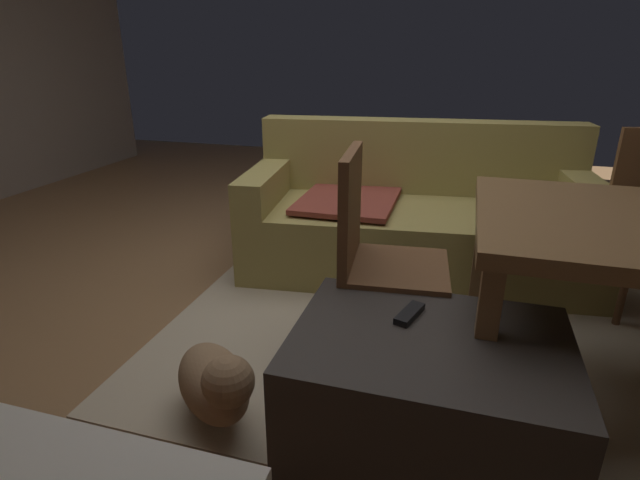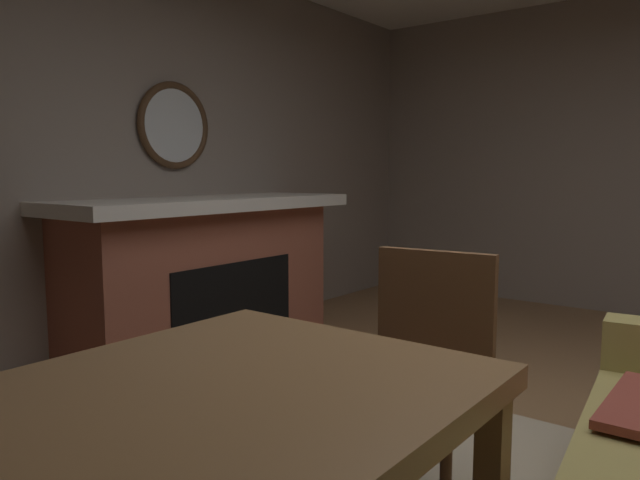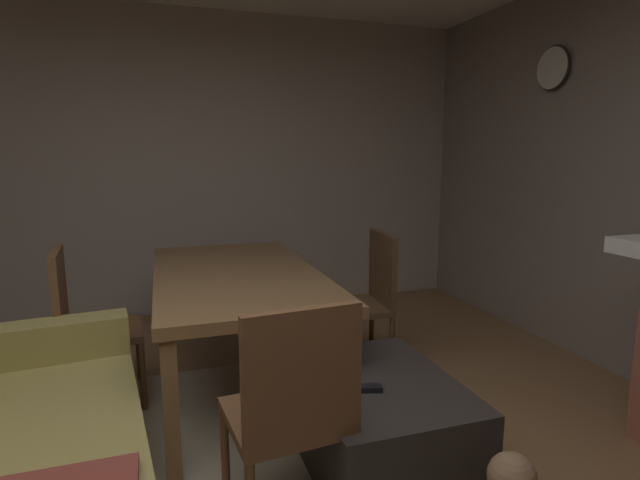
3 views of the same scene
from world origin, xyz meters
TOP-DOWN VIEW (x-y plane):
  - wall_back_fireplace_side at (0.00, -2.89)m, footprint 7.20×0.12m
  - fireplace at (-0.45, -2.51)m, footprint 2.13×0.76m
  - round_wall_mirror at (-0.45, -2.80)m, footprint 0.60×0.05m
  - ottoman_coffee_table at (0.68, -0.90)m, footprint 0.91×0.67m
  - tv_remote at (0.59, -0.79)m, footprint 0.09×0.17m
  - dining_chair_west at (0.40, -0.41)m, footprint 0.48×0.48m
  - small_dog at (-0.05, -1.04)m, footprint 0.46×0.46m

SIDE VIEW (x-z plane):
  - small_dog at x=-0.05m, z-range 0.03..0.36m
  - ottoman_coffee_table at x=0.68m, z-range 0.00..0.43m
  - tv_remote at x=0.59m, z-range 0.43..0.45m
  - dining_chair_west at x=0.40m, z-range 0.06..0.99m
  - fireplace at x=-0.45m, z-range 0.01..1.05m
  - wall_back_fireplace_side at x=0.00m, z-range 0.00..2.70m
  - round_wall_mirror at x=-0.45m, z-range 1.23..1.83m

